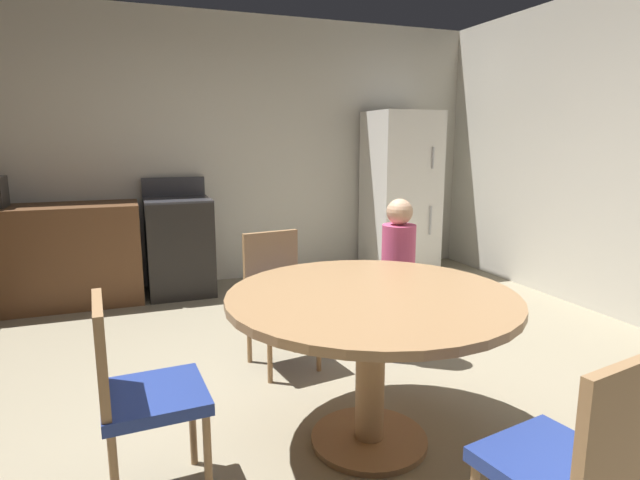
{
  "coord_description": "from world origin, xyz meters",
  "views": [
    {
      "loc": [
        -0.91,
        -2.29,
        1.46
      ],
      "look_at": [
        0.24,
        0.76,
        0.83
      ],
      "focal_mm": 29.02,
      "sensor_mm": 36.0,
      "label": 1
    }
  ],
  "objects_px": {
    "oven_range": "(179,246)",
    "chair_south": "(578,463)",
    "chair_north": "(278,290)",
    "dining_table": "(371,323)",
    "person_child": "(398,276)",
    "refrigerator": "(400,194)",
    "chair_west": "(136,388)"
  },
  "relations": [
    {
      "from": "chair_north",
      "to": "person_child",
      "type": "relative_size",
      "value": 0.8
    },
    {
      "from": "oven_range",
      "to": "dining_table",
      "type": "xyz_separation_m",
      "value": [
        0.59,
        -2.93,
        0.15
      ]
    },
    {
      "from": "chair_south",
      "to": "dining_table",
      "type": "bearing_deg",
      "value": 0.0
    },
    {
      "from": "oven_range",
      "to": "chair_west",
      "type": "xyz_separation_m",
      "value": [
        -0.46,
        -2.99,
        0.03
      ]
    },
    {
      "from": "oven_range",
      "to": "refrigerator",
      "type": "relative_size",
      "value": 0.62
    },
    {
      "from": "chair_north",
      "to": "person_child",
      "type": "bearing_deg",
      "value": 66.02
    },
    {
      "from": "dining_table",
      "to": "chair_south",
      "type": "relative_size",
      "value": 1.56
    },
    {
      "from": "oven_range",
      "to": "chair_north",
      "type": "xyz_separation_m",
      "value": [
        0.44,
        -1.89,
        0.03
      ]
    },
    {
      "from": "dining_table",
      "to": "chair_north",
      "type": "distance_m",
      "value": 1.06
    },
    {
      "from": "dining_table",
      "to": "chair_west",
      "type": "height_order",
      "value": "chair_west"
    },
    {
      "from": "chair_north",
      "to": "chair_south",
      "type": "relative_size",
      "value": 1.0
    },
    {
      "from": "chair_west",
      "to": "chair_north",
      "type": "bearing_deg",
      "value": 47.63
    },
    {
      "from": "oven_range",
      "to": "chair_south",
      "type": "height_order",
      "value": "oven_range"
    },
    {
      "from": "dining_table",
      "to": "chair_north",
      "type": "bearing_deg",
      "value": 98.34
    },
    {
      "from": "refrigerator",
      "to": "chair_west",
      "type": "xyz_separation_m",
      "value": [
        -2.82,
        -2.94,
        -0.38
      ]
    },
    {
      "from": "chair_west",
      "to": "chair_south",
      "type": "relative_size",
      "value": 1.0
    },
    {
      "from": "oven_range",
      "to": "refrigerator",
      "type": "bearing_deg",
      "value": -1.31
    },
    {
      "from": "chair_west",
      "to": "chair_north",
      "type": "relative_size",
      "value": 1.0
    },
    {
      "from": "dining_table",
      "to": "oven_range",
      "type": "bearing_deg",
      "value": 101.43
    },
    {
      "from": "chair_west",
      "to": "person_child",
      "type": "xyz_separation_m",
      "value": [
        1.66,
        0.89,
        0.08
      ]
    },
    {
      "from": "dining_table",
      "to": "chair_south",
      "type": "distance_m",
      "value": 1.06
    },
    {
      "from": "dining_table",
      "to": "person_child",
      "type": "xyz_separation_m",
      "value": [
        0.61,
        0.83,
        -0.03
      ]
    },
    {
      "from": "chair_south",
      "to": "person_child",
      "type": "xyz_separation_m",
      "value": [
        0.42,
        1.87,
        0.08
      ]
    },
    {
      "from": "refrigerator",
      "to": "chair_west",
      "type": "distance_m",
      "value": 4.09
    },
    {
      "from": "dining_table",
      "to": "chair_north",
      "type": "height_order",
      "value": "chair_north"
    },
    {
      "from": "person_child",
      "to": "chair_north",
      "type": "bearing_deg",
      "value": -69.6
    },
    {
      "from": "refrigerator",
      "to": "chair_south",
      "type": "distance_m",
      "value": 4.24
    },
    {
      "from": "oven_range",
      "to": "chair_south",
      "type": "relative_size",
      "value": 1.26
    },
    {
      "from": "oven_range",
      "to": "dining_table",
      "type": "bearing_deg",
      "value": -78.57
    },
    {
      "from": "refrigerator",
      "to": "chair_north",
      "type": "distance_m",
      "value": 2.68
    },
    {
      "from": "oven_range",
      "to": "chair_north",
      "type": "distance_m",
      "value": 1.94
    },
    {
      "from": "oven_range",
      "to": "chair_south",
      "type": "bearing_deg",
      "value": -78.98
    }
  ]
}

